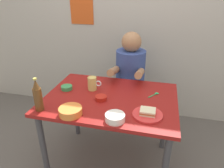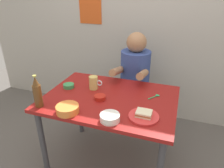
{
  "view_description": "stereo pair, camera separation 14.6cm",
  "coord_description": "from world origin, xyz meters",
  "views": [
    {
      "loc": [
        0.37,
        -1.47,
        1.59
      ],
      "look_at": [
        0.0,
        0.05,
        0.84
      ],
      "focal_mm": 32.92,
      "sensor_mm": 36.0,
      "label": 1
    },
    {
      "loc": [
        0.51,
        -1.43,
        1.59
      ],
      "look_at": [
        0.0,
        0.05,
        0.84
      ],
      "focal_mm": 32.92,
      "sensor_mm": 36.0,
      "label": 2
    }
  ],
  "objects": [
    {
      "name": "plate_orange",
      "position": [
        0.33,
        -0.2,
        0.75
      ],
      "size": [
        0.22,
        0.22,
        0.01
      ],
      "primitive_type": "cylinder",
      "color": "red",
      "rests_on": "dining_table"
    },
    {
      "name": "beer_bottle",
      "position": [
        -0.47,
        -0.32,
        0.86
      ],
      "size": [
        0.06,
        0.06,
        0.26
      ],
      "color": "#593819",
      "rests_on": "dining_table"
    },
    {
      "name": "sambal_bowl_red",
      "position": [
        -0.07,
        -0.06,
        0.76
      ],
      "size": [
        0.1,
        0.1,
        0.03
      ],
      "color": "#B21E14",
      "rests_on": "dining_table"
    },
    {
      "name": "soup_bowl_orange",
      "position": [
        -0.22,
        -0.32,
        0.77
      ],
      "size": [
        0.17,
        0.17,
        0.05
      ],
      "color": "orange",
      "rests_on": "dining_table"
    },
    {
      "name": "sandwich",
      "position": [
        0.33,
        -0.2,
        0.77
      ],
      "size": [
        0.11,
        0.09,
        0.04
      ],
      "color": "beige",
      "rests_on": "plate_orange"
    },
    {
      "name": "spoon",
      "position": [
        0.36,
        0.13,
        0.75
      ],
      "size": [
        0.09,
        0.1,
        0.01
      ],
      "color": "#26A559",
      "rests_on": "dining_table"
    },
    {
      "name": "rice_bowl_white",
      "position": [
        0.11,
        -0.32,
        0.77
      ],
      "size": [
        0.14,
        0.14,
        0.05
      ],
      "color": "silver",
      "rests_on": "dining_table"
    },
    {
      "name": "ground_plane",
      "position": [
        0.0,
        0.0,
        0.0
      ],
      "size": [
        6.0,
        6.0,
        0.0
      ],
      "primitive_type": "plane",
      "color": "#59544F"
    },
    {
      "name": "dip_bowl_green",
      "position": [
        -0.42,
        0.05,
        0.76
      ],
      "size": [
        0.1,
        0.1,
        0.03
      ],
      "color": "#388C4C",
      "rests_on": "dining_table"
    },
    {
      "name": "dining_table",
      "position": [
        0.0,
        0.0,
        0.65
      ],
      "size": [
        1.1,
        0.8,
        0.74
      ],
      "color": "maroon",
      "rests_on": "ground"
    },
    {
      "name": "stool",
      "position": [
        0.07,
        0.63,
        0.35
      ],
      "size": [
        0.34,
        0.34,
        0.45
      ],
      "color": "#4C4C51",
      "rests_on": "ground"
    },
    {
      "name": "beer_mug",
      "position": [
        -0.19,
        0.1,
        0.8
      ],
      "size": [
        0.13,
        0.08,
        0.12
      ],
      "color": "#D1BC66",
      "rests_on": "dining_table"
    },
    {
      "name": "wall_back",
      "position": [
        -0.0,
        1.05,
        1.3
      ],
      "size": [
        4.4,
        0.09,
        2.6
      ],
      "color": "#ADA89E",
      "rests_on": "ground"
    },
    {
      "name": "person_seated",
      "position": [
        0.07,
        0.62,
        0.77
      ],
      "size": [
        0.33,
        0.56,
        0.72
      ],
      "color": "#33478C",
      "rests_on": "stool"
    }
  ]
}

